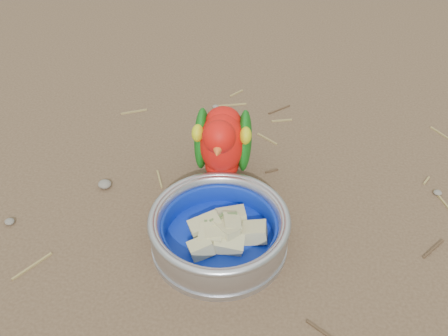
% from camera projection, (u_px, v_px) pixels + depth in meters
% --- Properties ---
extents(ground, '(60.00, 60.00, 0.00)m').
position_uv_depth(ground, '(220.00, 221.00, 0.79)').
color(ground, brown).
extents(food_bowl, '(0.20, 0.20, 0.02)m').
position_uv_depth(food_bowl, '(219.00, 242.00, 0.75)').
color(food_bowl, '#B2B2BA').
rests_on(food_bowl, ground).
extents(bowl_wall, '(0.20, 0.20, 0.04)m').
position_uv_depth(bowl_wall, '(219.00, 228.00, 0.73)').
color(bowl_wall, '#B2B2BA').
rests_on(bowl_wall, food_bowl).
extents(fruit_wedges, '(0.12, 0.12, 0.03)m').
position_uv_depth(fruit_wedges, '(219.00, 231.00, 0.73)').
color(fruit_wedges, '#C0B87E').
rests_on(fruit_wedges, food_bowl).
extents(lory_parrot, '(0.12, 0.21, 0.16)m').
position_uv_depth(lory_parrot, '(222.00, 150.00, 0.80)').
color(lory_parrot, red).
rests_on(lory_parrot, ground).
extents(ground_debris, '(0.90, 0.80, 0.01)m').
position_uv_depth(ground_debris, '(215.00, 217.00, 0.79)').
color(ground_debris, olive).
rests_on(ground_debris, ground).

